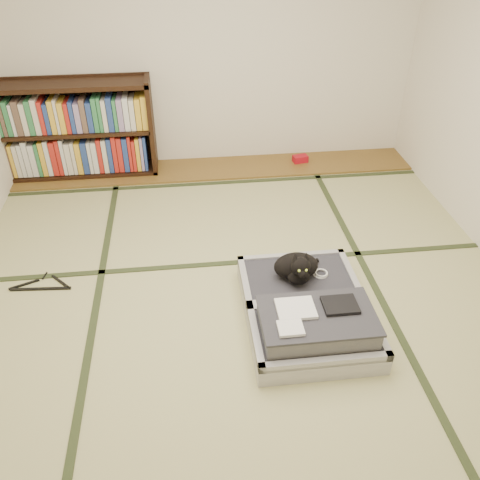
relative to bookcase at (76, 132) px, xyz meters
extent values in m
plane|color=#C4C382|center=(1.35, -2.07, -0.45)|extent=(4.50, 4.50, 0.00)
cube|color=brown|center=(1.35, -0.07, -0.44)|extent=(4.00, 0.50, 0.02)
cube|color=#AC0D1A|center=(2.23, -0.04, -0.40)|extent=(0.16, 0.12, 0.07)
plane|color=silver|center=(1.35, 0.18, 0.75)|extent=(4.00, 0.00, 4.00)
cube|color=#2D381E|center=(0.35, -2.07, -0.45)|extent=(0.05, 4.50, 0.01)
cube|color=#2D381E|center=(2.35, -2.07, -0.45)|extent=(0.05, 4.50, 0.01)
cube|color=#2D381E|center=(1.35, -1.67, -0.45)|extent=(4.00, 0.05, 0.01)
cube|color=#2D381E|center=(1.35, -0.37, -0.45)|extent=(4.00, 0.05, 0.01)
cube|color=black|center=(0.73, 0.00, 0.02)|extent=(0.04, 0.34, 0.96)
cube|color=black|center=(0.00, 0.00, -0.42)|extent=(1.50, 0.34, 0.04)
cube|color=black|center=(0.00, 0.00, 0.46)|extent=(1.50, 0.34, 0.04)
cube|color=black|center=(0.00, 0.00, 0.02)|extent=(1.44, 0.34, 0.03)
cube|color=black|center=(0.00, 0.16, 0.02)|extent=(1.50, 0.02, 0.96)
cube|color=gray|center=(0.00, -0.02, -0.20)|extent=(1.35, 0.24, 0.41)
cube|color=gray|center=(0.00, -0.02, 0.21)|extent=(1.35, 0.24, 0.36)
cube|color=#B4B3B8|center=(1.77, -2.61, -0.38)|extent=(0.80, 0.53, 0.14)
cube|color=#313139|center=(1.77, -2.61, -0.35)|extent=(0.71, 0.45, 0.10)
cube|color=#B4B3B8|center=(1.77, -2.85, -0.31)|extent=(0.80, 0.04, 0.05)
cube|color=#B4B3B8|center=(1.77, -2.36, -0.31)|extent=(0.80, 0.04, 0.05)
cube|color=#B4B3B8|center=(1.39, -2.61, -0.31)|extent=(0.04, 0.53, 0.05)
cube|color=#B4B3B8|center=(2.14, -2.61, -0.31)|extent=(0.04, 0.53, 0.05)
cube|color=#B4B3B8|center=(1.77, -2.08, -0.38)|extent=(0.80, 0.53, 0.14)
cube|color=#313139|center=(1.77, -2.08, -0.35)|extent=(0.71, 0.45, 0.10)
cube|color=#B4B3B8|center=(1.77, -2.32, -0.31)|extent=(0.80, 0.04, 0.05)
cube|color=#B4B3B8|center=(1.77, -1.83, -0.31)|extent=(0.80, 0.04, 0.05)
cube|color=#B4B3B8|center=(1.39, -2.08, -0.31)|extent=(0.04, 0.53, 0.05)
cube|color=#B4B3B8|center=(2.14, -2.08, -0.31)|extent=(0.04, 0.53, 0.05)
cylinder|color=black|center=(1.77, -2.34, -0.30)|extent=(0.72, 0.03, 0.03)
cube|color=gray|center=(1.77, -2.61, -0.25)|extent=(0.68, 0.42, 0.14)
cube|color=#34333A|center=(1.77, -2.61, -0.17)|extent=(0.70, 0.44, 0.02)
cube|color=white|center=(1.64, -2.55, -0.15)|extent=(0.23, 0.19, 0.02)
cube|color=black|center=(1.92, -2.55, -0.15)|extent=(0.21, 0.17, 0.02)
cube|color=white|center=(1.57, -2.71, -0.15)|extent=(0.15, 0.13, 0.02)
cube|color=white|center=(1.53, -2.86, -0.38)|extent=(0.06, 0.01, 0.04)
cube|color=white|center=(1.66, -2.86, -0.39)|extent=(0.05, 0.01, 0.04)
cube|color=orange|center=(2.03, -2.86, -0.38)|extent=(0.05, 0.01, 0.04)
cube|color=#197F33|center=(1.96, -2.86, -0.35)|extent=(0.04, 0.01, 0.03)
ellipsoid|color=black|center=(1.75, -2.08, -0.20)|extent=(0.31, 0.20, 0.19)
ellipsoid|color=black|center=(1.75, -2.17, -0.22)|extent=(0.15, 0.11, 0.11)
ellipsoid|color=black|center=(1.75, -2.20, -0.11)|extent=(0.13, 0.12, 0.13)
sphere|color=black|center=(1.75, -2.25, -0.13)|extent=(0.06, 0.06, 0.06)
cone|color=black|center=(1.71, -2.18, -0.04)|extent=(0.05, 0.06, 0.06)
cone|color=black|center=(1.78, -2.18, -0.04)|extent=(0.05, 0.06, 0.06)
sphere|color=#A5BF33|center=(1.72, -2.25, -0.10)|extent=(0.02, 0.02, 0.02)
sphere|color=#A5BF33|center=(1.77, -2.25, -0.10)|extent=(0.02, 0.02, 0.02)
cylinder|color=black|center=(1.85, -1.98, -0.27)|extent=(0.19, 0.11, 0.03)
torus|color=white|center=(1.93, -2.07, -0.29)|extent=(0.11, 0.11, 0.01)
torus|color=white|center=(1.93, -2.08, -0.28)|extent=(0.09, 0.09, 0.01)
cube|color=black|center=(-0.07, -1.82, -0.44)|extent=(0.44, 0.05, 0.01)
cube|color=black|center=(-0.20, -1.75, -0.44)|extent=(0.21, 0.10, 0.01)
cube|color=black|center=(0.06, -1.75, -0.44)|extent=(0.16, 0.17, 0.01)
cylinder|color=black|center=(-0.07, -1.67, -0.44)|extent=(0.03, 0.08, 0.01)
camera|label=1|loc=(1.03, -4.78, 1.96)|focal=38.00mm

